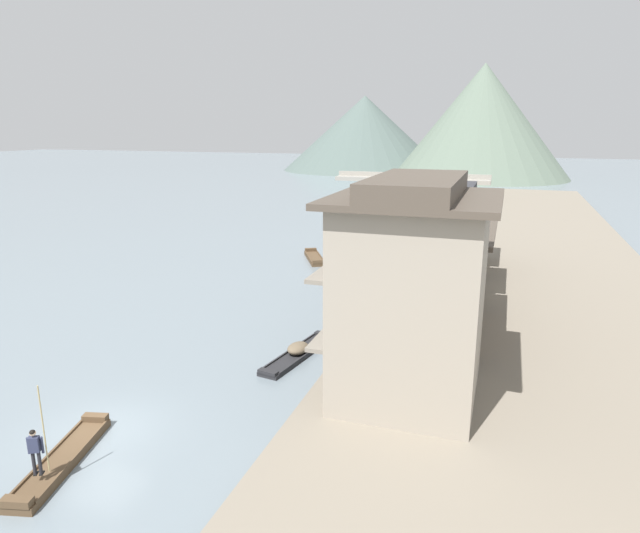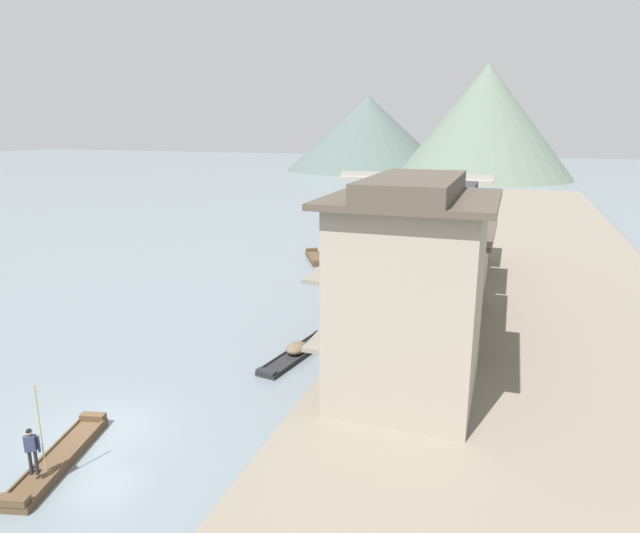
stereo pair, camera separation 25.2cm
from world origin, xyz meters
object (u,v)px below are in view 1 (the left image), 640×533
boat_moored_second (362,232)px  stone_bridge (411,184)px  boat_moored_far (396,253)px  mooring_post_dock_far (400,274)px  boatman_person (35,446)px  boat_moored_nearest (315,258)px  boat_foreground_poled (62,460)px  house_waterfront_second (433,274)px  house_waterfront_nearest (412,291)px  boat_midriver_drifting (298,352)px  boat_moored_third (417,226)px  house_waterfront_tall (448,244)px  mooring_post_dock_mid (372,311)px  mooring_post_dock_near (340,351)px  house_waterfront_narrow (454,225)px

boat_moored_second → stone_bridge: 26.72m
boat_moored_far → mooring_post_dock_far: 10.65m
boatman_person → boat_moored_far: size_ratio=0.67×
boatman_person → boat_moored_nearest: size_ratio=0.64×
boatman_person → boat_moored_nearest: 32.07m
boat_foreground_poled → boat_moored_nearest: 30.78m
boat_moored_second → boat_moored_far: boat_moored_far is taller
boat_moored_nearest → boatman_person: bearing=-86.6°
boat_moored_far → house_waterfront_second: bearing=-73.7°
boat_moored_far → house_waterfront_nearest: (5.75, -27.10, 4.84)m
house_waterfront_nearest → boat_moored_nearest: bearing=117.7°
boatman_person → boat_moored_second: (-1.07, 45.03, -1.37)m
boat_moored_far → boat_midriver_drifting: 23.70m
boat_moored_third → house_waterfront_tall: size_ratio=0.59×
boat_moored_nearest → mooring_post_dock_far: mooring_post_dock_far is taller
mooring_post_dock_mid → house_waterfront_nearest: bearing=-67.2°
boat_moored_far → mooring_post_dock_near: (2.26, -25.01, 0.99)m
boat_foreground_poled → boat_moored_far: (4.77, 34.83, 0.02)m
house_waterfront_second → house_waterfront_tall: size_ratio=1.18×
boat_foreground_poled → mooring_post_dock_near: bearing=54.4°
boat_moored_nearest → mooring_post_dock_near: 22.63m
boat_moored_nearest → house_waterfront_narrow: house_waterfront_narrow is taller
boat_moored_nearest → mooring_post_dock_mid: 17.06m
boat_moored_second → boat_moored_far: 10.51m
house_waterfront_nearest → stone_bridge: 63.56m
house_waterfront_narrow → mooring_post_dock_near: 21.22m
boat_moored_second → house_waterfront_narrow: bearing=-50.6°
boat_moored_far → boat_moored_third: bearing=91.7°
boatman_person → house_waterfront_second: (10.06, 16.80, 2.20)m
house_waterfront_second → mooring_post_dock_near: (-3.36, -5.73, -2.54)m
mooring_post_dock_far → stone_bridge: 46.48m
boat_moored_third → mooring_post_dock_mid: 33.62m
house_waterfront_tall → boatman_person: bearing=-112.2°
house_waterfront_nearest → mooring_post_dock_near: (-3.49, 2.08, -3.85)m
boat_moored_third → boat_moored_nearest: bearing=-107.4°
boat_moored_nearest → house_waterfront_tall: bearing=-32.0°
boat_moored_third → stone_bridge: bearing=102.0°
mooring_post_dock_mid → stone_bridge: stone_bridge is taller
house_waterfront_nearest → mooring_post_dock_near: size_ratio=9.63×
boat_moored_second → boat_moored_far: size_ratio=0.75×
boat_moored_nearest → mooring_post_dock_mid: mooring_post_dock_mid is taller
boatman_person → boat_moored_far: bearing=83.0°
boat_midriver_drifting → house_waterfront_tall: bearing=64.1°
boatman_person → house_waterfront_tall: 26.59m
boat_moored_third → house_waterfront_tall: 27.15m
boat_moored_second → mooring_post_dock_mid: 28.84m
boat_foreground_poled → mooring_post_dock_mid: (7.03, 16.03, 0.92)m
boat_moored_second → mooring_post_dock_far: 20.85m
boat_foreground_poled → house_waterfront_second: house_waterfront_second is taller
mooring_post_dock_near → stone_bridge: (-7.12, 60.54, 1.58)m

